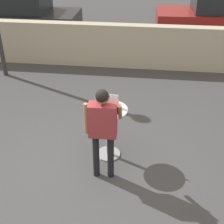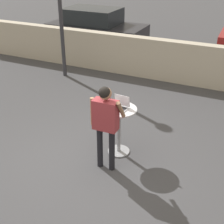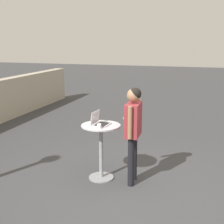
% 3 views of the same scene
% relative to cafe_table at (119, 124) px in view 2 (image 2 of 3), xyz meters
% --- Properties ---
extents(ground_plane, '(50.00, 50.00, 0.00)m').
position_rel_cafe_table_xyz_m(ground_plane, '(-0.37, -0.66, -0.65)').
color(ground_plane, '#3D3D3F').
extents(pavement_kerb, '(14.72, 0.35, 1.27)m').
position_rel_cafe_table_xyz_m(pavement_kerb, '(-0.37, 4.26, -0.02)').
color(pavement_kerb, '#B2A893').
rests_on(pavement_kerb, ground_plane).
extents(cafe_table, '(0.69, 0.69, 1.00)m').
position_rel_cafe_table_xyz_m(cafe_table, '(0.00, 0.00, 0.00)').
color(cafe_table, gray).
rests_on(cafe_table, ground_plane).
extents(laptop, '(0.34, 0.30, 0.24)m').
position_rel_cafe_table_xyz_m(laptop, '(0.00, 0.02, 0.40)').
color(laptop, '#B7BABF').
rests_on(laptop, cafe_table).
extents(coffee_mug, '(0.10, 0.07, 0.08)m').
position_rel_cafe_table_xyz_m(coffee_mug, '(-0.23, -0.05, 0.38)').
color(coffee_mug, white).
rests_on(coffee_mug, cafe_table).
extents(standing_person, '(0.59, 0.38, 1.68)m').
position_rel_cafe_table_xyz_m(standing_person, '(-0.01, -0.58, 0.42)').
color(standing_person, black).
rests_on(standing_person, ground_plane).
extents(parked_car_further_down, '(4.06, 1.94, 1.56)m').
position_rel_cafe_table_xyz_m(parked_car_further_down, '(-4.13, 6.71, 0.13)').
color(parked_car_further_down, black).
rests_on(parked_car_further_down, ground_plane).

